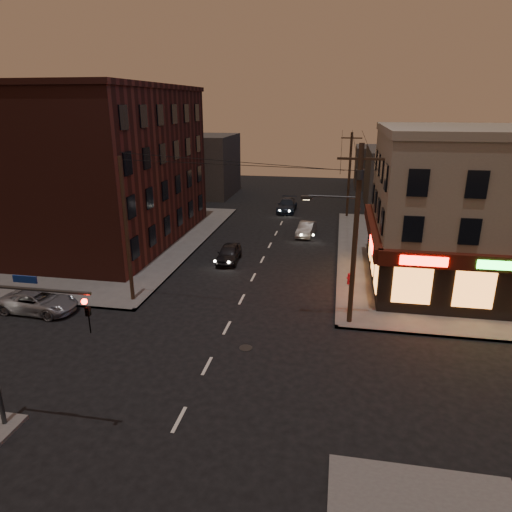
% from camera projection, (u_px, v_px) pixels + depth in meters
% --- Properties ---
extents(ground, '(120.00, 120.00, 0.00)m').
position_uv_depth(ground, '(207.00, 366.00, 22.02)').
color(ground, black).
rests_on(ground, ground).
extents(sidewalk_ne, '(24.00, 28.00, 0.15)m').
position_uv_depth(sidewalk_ne, '(489.00, 260.00, 36.64)').
color(sidewalk_ne, '#514F4C').
rests_on(sidewalk_ne, ground).
extents(sidewalk_nw, '(24.00, 28.00, 0.15)m').
position_uv_depth(sidewalk_nw, '(79.00, 237.00, 42.79)').
color(sidewalk_nw, '#514F4C').
rests_on(sidewalk_nw, ground).
extents(pizza_building, '(15.85, 12.85, 10.50)m').
position_uv_depth(pizza_building, '(494.00, 210.00, 30.11)').
color(pizza_building, gray).
rests_on(pizza_building, sidewalk_ne).
extents(brick_apartment, '(12.00, 20.00, 13.00)m').
position_uv_depth(brick_apartment, '(106.00, 168.00, 40.09)').
color(brick_apartment, '#441C15').
rests_on(brick_apartment, sidewalk_nw).
extents(bg_building_ne_a, '(10.00, 12.00, 7.00)m').
position_uv_depth(bg_building_ne_a, '(410.00, 179.00, 53.94)').
color(bg_building_ne_a, '#3F3D3A').
rests_on(bg_building_ne_a, ground).
extents(bg_building_nw, '(9.00, 10.00, 8.00)m').
position_uv_depth(bg_building_nw, '(200.00, 165.00, 62.12)').
color(bg_building_nw, '#3F3D3A').
rests_on(bg_building_nw, ground).
extents(bg_building_ne_b, '(8.00, 8.00, 6.00)m').
position_uv_depth(bg_building_ne_b, '(383.00, 167.00, 67.49)').
color(bg_building_ne_b, '#3F3D3A').
rests_on(bg_building_ne_b, ground).
extents(utility_pole_main, '(4.20, 0.44, 10.00)m').
position_uv_depth(utility_pole_main, '(354.00, 227.00, 24.45)').
color(utility_pole_main, '#382619').
rests_on(utility_pole_main, sidewalk_ne).
extents(utility_pole_far, '(0.26, 0.26, 9.00)m').
position_uv_depth(utility_pole_far, '(349.00, 175.00, 49.21)').
color(utility_pole_far, '#382619').
rests_on(utility_pole_far, sidewalk_ne).
extents(utility_pole_west, '(0.24, 0.24, 9.00)m').
position_uv_depth(utility_pole_west, '(127.00, 231.00, 27.76)').
color(utility_pole_west, '#382619').
rests_on(utility_pole_west, sidewalk_nw).
extents(traffic_signal, '(4.49, 0.32, 6.47)m').
position_uv_depth(traffic_signal, '(11.00, 334.00, 16.43)').
color(traffic_signal, '#333538').
rests_on(traffic_signal, ground).
extents(suv_cross, '(4.83, 2.46, 1.31)m').
position_uv_depth(suv_cross, '(39.00, 302.00, 27.54)').
color(suv_cross, gray).
rests_on(suv_cross, ground).
extents(sedan_near, '(1.81, 4.11, 1.38)m').
position_uv_depth(sedan_near, '(229.00, 253.00, 36.31)').
color(sedan_near, black).
rests_on(sedan_near, ground).
extents(sedan_mid, '(1.83, 4.08, 1.30)m').
position_uv_depth(sedan_mid, '(306.00, 229.00, 43.40)').
color(sedan_mid, slate).
rests_on(sedan_mid, ground).
extents(sedan_far, '(2.09, 5.05, 1.46)m').
position_uv_depth(sedan_far, '(287.00, 205.00, 53.10)').
color(sedan_far, '#192433').
rests_on(sedan_far, ground).
extents(fire_hydrant, '(0.35, 0.35, 0.80)m').
position_uv_depth(fire_hydrant, '(349.00, 278.00, 31.46)').
color(fire_hydrant, maroon).
rests_on(fire_hydrant, sidewalk_ne).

